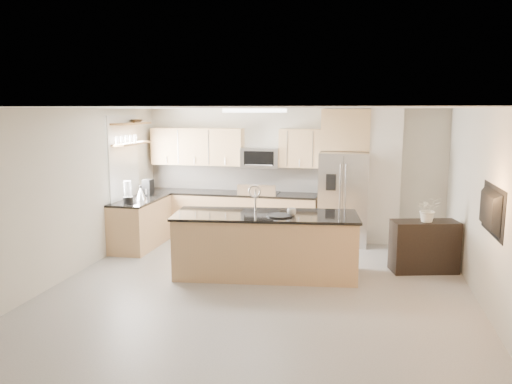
% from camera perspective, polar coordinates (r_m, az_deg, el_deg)
% --- Properties ---
extents(floor, '(6.50, 6.50, 0.00)m').
position_cam_1_polar(floor, '(7.32, 0.32, -11.21)').
color(floor, '#A09E99').
rests_on(floor, ground).
extents(ceiling, '(6.00, 6.50, 0.02)m').
position_cam_1_polar(ceiling, '(6.85, 0.34, 9.60)').
color(ceiling, white).
rests_on(ceiling, wall_back).
extents(wall_back, '(6.00, 0.02, 2.60)m').
position_cam_1_polar(wall_back, '(10.13, 4.10, 2.14)').
color(wall_back, beige).
rests_on(wall_back, floor).
extents(wall_front, '(6.00, 0.02, 2.60)m').
position_cam_1_polar(wall_front, '(3.94, -9.52, -9.63)').
color(wall_front, beige).
rests_on(wall_front, floor).
extents(wall_left, '(0.02, 6.50, 2.60)m').
position_cam_1_polar(wall_left, '(8.12, -20.87, -0.26)').
color(wall_left, beige).
rests_on(wall_left, floor).
extents(wall_right, '(0.02, 6.50, 2.60)m').
position_cam_1_polar(wall_right, '(7.01, 25.11, -1.99)').
color(wall_right, beige).
rests_on(wall_right, floor).
extents(back_counter, '(3.55, 0.66, 1.44)m').
position_cam_1_polar(back_counter, '(10.21, -3.04, -2.51)').
color(back_counter, tan).
rests_on(back_counter, floor).
extents(left_counter, '(0.66, 1.50, 0.92)m').
position_cam_1_polar(left_counter, '(9.71, -13.03, -3.43)').
color(left_counter, tan).
rests_on(left_counter, floor).
extents(range, '(0.76, 0.64, 1.14)m').
position_cam_1_polar(range, '(10.05, 0.38, -2.67)').
color(range, black).
rests_on(range, floor).
extents(upper_cabinets, '(3.50, 0.33, 0.75)m').
position_cam_1_polar(upper_cabinets, '(10.18, -3.31, 5.16)').
color(upper_cabinets, tan).
rests_on(upper_cabinets, wall_back).
extents(microwave, '(0.76, 0.40, 0.40)m').
position_cam_1_polar(microwave, '(10.00, 0.54, 3.97)').
color(microwave, silver).
rests_on(microwave, upper_cabinets).
extents(refrigerator, '(0.92, 0.78, 1.78)m').
position_cam_1_polar(refrigerator, '(9.73, 9.94, -0.71)').
color(refrigerator, silver).
rests_on(refrigerator, floor).
extents(partition_column, '(0.60, 0.30, 2.60)m').
position_cam_1_polar(partition_column, '(9.90, 14.46, 1.69)').
color(partition_column, silver).
rests_on(partition_column, floor).
extents(window, '(0.04, 1.15, 1.65)m').
position_cam_1_polar(window, '(9.66, -14.92, 3.58)').
color(window, white).
rests_on(window, wall_left).
extents(shelf_lower, '(0.30, 1.20, 0.04)m').
position_cam_1_polar(shelf_lower, '(9.66, -14.05, 5.41)').
color(shelf_lower, olive).
rests_on(shelf_lower, wall_left).
extents(shelf_upper, '(0.30, 1.20, 0.04)m').
position_cam_1_polar(shelf_upper, '(9.65, -14.14, 7.60)').
color(shelf_upper, olive).
rests_on(shelf_upper, wall_left).
extents(ceiling_fixture, '(1.00, 0.50, 0.06)m').
position_cam_1_polar(ceiling_fixture, '(8.50, -0.10, 9.29)').
color(ceiling_fixture, white).
rests_on(ceiling_fixture, ceiling).
extents(island, '(2.94, 1.36, 1.40)m').
position_cam_1_polar(island, '(7.84, 1.10, -6.00)').
color(island, tan).
rests_on(island, floor).
extents(credenza, '(1.11, 0.68, 0.83)m').
position_cam_1_polar(credenza, '(8.47, 18.67, -5.90)').
color(credenza, black).
rests_on(credenza, floor).
extents(cup, '(0.19, 0.19, 0.11)m').
position_cam_1_polar(cup, '(7.63, 4.09, -2.27)').
color(cup, silver).
rests_on(cup, island).
extents(platter, '(0.51, 0.51, 0.02)m').
position_cam_1_polar(platter, '(7.57, 2.71, -2.70)').
color(platter, black).
rests_on(platter, island).
extents(blender, '(0.18, 0.18, 0.41)m').
position_cam_1_polar(blender, '(9.17, -14.45, -0.18)').
color(blender, black).
rests_on(blender, left_counter).
extents(kettle, '(0.21, 0.21, 0.26)m').
position_cam_1_polar(kettle, '(9.53, -13.04, -0.14)').
color(kettle, silver).
rests_on(kettle, left_counter).
extents(coffee_maker, '(0.18, 0.21, 0.31)m').
position_cam_1_polar(coffee_maker, '(9.98, -12.24, 0.49)').
color(coffee_maker, black).
rests_on(coffee_maker, left_counter).
extents(bowl, '(0.42, 0.42, 0.08)m').
position_cam_1_polar(bowl, '(9.90, -13.44, 7.99)').
color(bowl, silver).
rests_on(bowl, shelf_upper).
extents(flower_vase, '(0.64, 0.59, 0.60)m').
position_cam_1_polar(flower_vase, '(8.28, 19.12, -1.20)').
color(flower_vase, silver).
rests_on(flower_vase, credenza).
extents(television, '(0.14, 1.08, 0.62)m').
position_cam_1_polar(television, '(6.79, 24.77, -1.88)').
color(television, black).
rests_on(television, wall_right).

